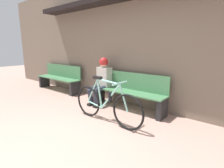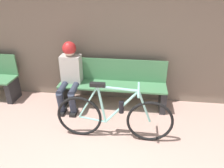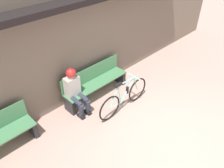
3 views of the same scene
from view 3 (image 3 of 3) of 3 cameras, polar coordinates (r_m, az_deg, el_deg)
The scene contains 5 objects.
ground_plane at distance 4.97m, azimuth 15.78°, elevation -14.18°, with size 24.00×24.00×0.00m, color tan.
storefront_wall at distance 5.36m, azimuth -6.35°, elevation 13.36°, with size 12.00×0.56×3.20m.
park_bench_near at distance 5.70m, azimuth -4.42°, elevation 0.35°, with size 1.86×0.42×0.83m.
bicycle at distance 5.28m, azimuth 3.24°, elevation -3.45°, with size 1.64×0.40×0.87m.
person_seated at distance 5.12m, azimuth -9.75°, elevation -1.05°, with size 0.34×0.60×1.16m.
Camera 3 is at (-3.07, -1.21, 3.72)m, focal length 35.00 mm.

